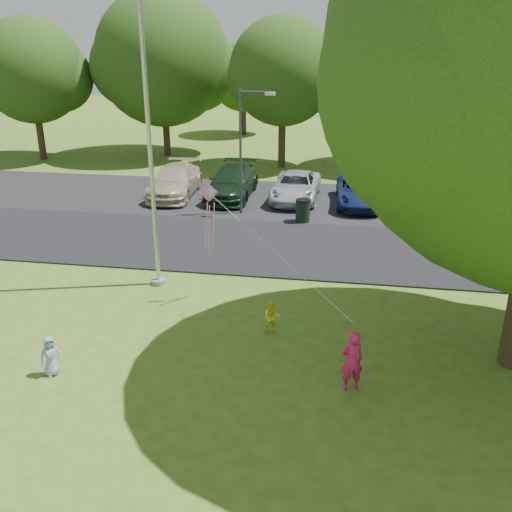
% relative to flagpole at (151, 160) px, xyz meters
% --- Properties ---
extents(ground, '(120.00, 120.00, 0.00)m').
position_rel_flagpole_xyz_m(ground, '(3.50, -5.00, -4.17)').
color(ground, '#42671B').
rests_on(ground, ground).
extents(park_road, '(60.00, 6.00, 0.06)m').
position_rel_flagpole_xyz_m(park_road, '(3.50, 4.00, -4.14)').
color(park_road, black).
rests_on(park_road, ground).
extents(parking_strip, '(42.00, 7.00, 0.06)m').
position_rel_flagpole_xyz_m(parking_strip, '(3.50, 10.50, -4.14)').
color(parking_strip, black).
rests_on(parking_strip, ground).
extents(flagpole, '(0.50, 0.50, 10.00)m').
position_rel_flagpole_xyz_m(flagpole, '(0.00, 0.00, 0.00)').
color(flagpole, '#B7BABF').
rests_on(flagpole, ground).
extents(street_lamp, '(1.57, 0.22, 5.57)m').
position_rel_flagpole_xyz_m(street_lamp, '(1.49, 7.99, -0.82)').
color(street_lamp, '#3F3F44').
rests_on(street_lamp, ground).
extents(trash_can, '(0.66, 0.66, 1.05)m').
position_rel_flagpole_xyz_m(trash_can, '(4.15, 7.21, -3.64)').
color(trash_can, black).
rests_on(trash_can, ground).
extents(tree_row, '(64.35, 11.94, 10.88)m').
position_rel_flagpole_xyz_m(tree_row, '(5.09, 19.23, 1.55)').
color(tree_row, '#332316').
rests_on(tree_row, ground).
extents(horizon_trees, '(77.46, 7.20, 7.02)m').
position_rel_flagpole_xyz_m(horizon_trees, '(7.56, 28.88, 0.14)').
color(horizon_trees, '#332316').
rests_on(horizon_trees, ground).
extents(parked_cars, '(13.63, 5.32, 1.47)m').
position_rel_flagpole_xyz_m(parked_cars, '(2.56, 10.49, -3.41)').
color(parked_cars, '#C6B793').
rests_on(parked_cars, ground).
extents(woman, '(0.65, 0.54, 1.52)m').
position_rel_flagpole_xyz_m(woman, '(6.34, -5.00, -3.41)').
color(woman, '#DB1D60').
rests_on(woman, ground).
extents(child_yellow, '(0.54, 0.46, 0.96)m').
position_rel_flagpole_xyz_m(child_yellow, '(4.15, -2.67, -3.69)').
color(child_yellow, yellow).
rests_on(child_yellow, ground).
extents(child_blue, '(0.59, 0.59, 1.04)m').
position_rel_flagpole_xyz_m(child_blue, '(-0.86, -5.59, -3.65)').
color(child_blue, '#88A0D1').
rests_on(child_blue, ground).
extents(kite, '(4.60, 4.44, 2.38)m').
position_rel_flagpole_xyz_m(kite, '(2.13, -0.93, -1.23)').
color(kite, pink).
rests_on(kite, ground).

